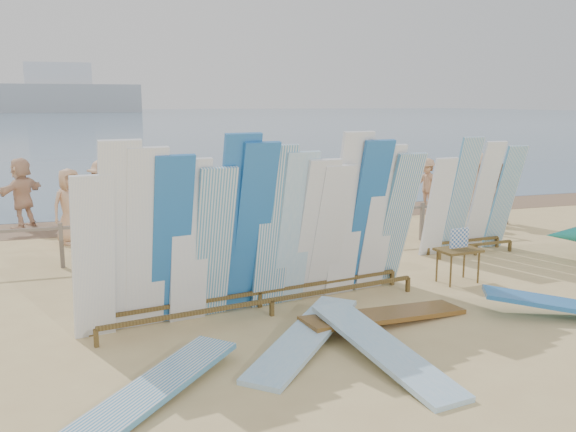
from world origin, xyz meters
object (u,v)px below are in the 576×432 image
object	(u,v)px
stroller	(336,221)
beachgoer_6	(292,196)
beach_chair_right	(258,231)
beachgoer_3	(104,200)
beach_chair_left	(284,234)
beachgoer_0	(70,206)
beachgoer_1	(120,202)
beachgoer_11	(22,193)
flat_board_e	(151,400)
vendor_table	(458,264)
flat_board_d	(575,319)
flat_board_b	(304,347)
main_surfboard_rack	(265,233)
beachgoer_extra_0	(479,188)
beachgoer_2	(145,209)
beachgoer_8	(455,195)
side_surfboard_rack	(473,201)
flat_board_a	(383,361)
flat_board_c	(385,323)
beachgoer_10	(501,194)
beachgoer_9	(426,184)

from	to	relation	value
stroller	beachgoer_6	bearing A→B (deg)	108.06
beach_chair_right	beachgoer_3	world-z (taller)	beachgoer_3
beach_chair_left	beachgoer_0	world-z (taller)	beachgoer_0
beachgoer_1	beachgoer_11	bearing A→B (deg)	53.53
flat_board_e	beach_chair_left	size ratio (longest dim) A/B	2.90
vendor_table	flat_board_d	xyz separation A→B (m)	(0.65, -2.19, -0.33)
flat_board_d	flat_board_b	xyz separation A→B (m)	(-4.27, 0.20, 0.00)
main_surfboard_rack	beachgoer_extra_0	distance (m)	9.02
main_surfboard_rack	beachgoer_2	distance (m)	5.12
vendor_table	beachgoer_8	bearing A→B (deg)	51.63
flat_board_e	main_surfboard_rack	bearing A→B (deg)	94.78
side_surfboard_rack	beachgoer_8	xyz separation A→B (m)	(1.36, 2.79, -0.34)
beachgoer_extra_0	stroller	bearing A→B (deg)	31.95
beach_chair_left	beachgoer_2	size ratio (longest dim) A/B	0.53
flat_board_a	beachgoer_extra_0	size ratio (longest dim) A/B	1.43
beachgoer_extra_0	flat_board_c	bearing A→B (deg)	69.68
stroller	beach_chair_left	bearing A→B (deg)	-175.01
flat_board_a	beachgoer_1	distance (m)	9.12
beach_chair_left	beachgoer_2	bearing A→B (deg)	-169.13
flat_board_e	beachgoer_2	size ratio (longest dim) A/B	1.54
vendor_table	beachgoer_10	bearing A→B (deg)	40.04
beachgoer_10	beachgoer_extra_0	xyz separation A→B (m)	(-0.53, 0.27, 0.13)
flat_board_d	beachgoer_8	distance (m)	7.18
flat_board_e	beachgoer_3	distance (m)	8.54
beachgoer_11	beachgoer_0	distance (m)	2.64
beach_chair_right	beachgoer_6	xyz separation A→B (m)	(1.23, 1.30, 0.59)
vendor_table	beachgoer_2	size ratio (longest dim) A/B	0.57
flat_board_b	beachgoer_8	world-z (taller)	beachgoer_8
flat_board_c	stroller	size ratio (longest dim) A/B	2.59
side_surfboard_rack	beachgoer_0	size ratio (longest dim) A/B	1.45
beachgoer_10	beachgoer_0	world-z (taller)	beachgoer_0
flat_board_e	beachgoer_6	size ratio (longest dim) A/B	1.57
flat_board_b	stroller	xyz separation A→B (m)	(2.88, 5.99, 0.42)
beachgoer_1	side_surfboard_rack	bearing A→B (deg)	-119.62
beach_chair_left	beachgoer_0	bearing A→B (deg)	-175.44
flat_board_a	stroller	bearing A→B (deg)	63.62
flat_board_c	beachgoer_11	world-z (taller)	beachgoer_11
beachgoer_6	beachgoer_11	xyz separation A→B (m)	(-6.61, 2.28, 0.05)
stroller	beachgoer_2	world-z (taller)	beachgoer_2
flat_board_c	flat_board_b	bearing A→B (deg)	98.41
flat_board_b	beachgoer_8	size ratio (longest dim) A/B	1.67
beach_chair_right	beachgoer_2	bearing A→B (deg)	135.73
beachgoer_10	flat_board_b	bearing A→B (deg)	126.79
beachgoer_3	beachgoer_8	bearing A→B (deg)	161.91
beachgoer_11	beachgoer_extra_0	size ratio (longest dim) A/B	0.97
beachgoer_10	beachgoer_11	xyz separation A→B (m)	(-12.21, 3.29, 0.10)
main_surfboard_rack	beachgoer_0	bearing A→B (deg)	107.33
vendor_table	beachgoer_9	world-z (taller)	beachgoer_9
flat_board_a	beachgoer_1	world-z (taller)	beachgoer_1
flat_board_c	stroller	distance (m)	5.69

